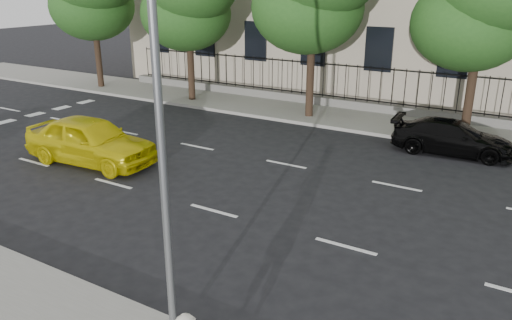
# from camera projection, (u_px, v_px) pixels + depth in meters

# --- Properties ---
(ground) EXTENTS (120.00, 120.00, 0.00)m
(ground) POSITION_uv_depth(u_px,v_px,m) (155.00, 249.00, 12.28)
(ground) COLOR black
(ground) RESTS_ON ground
(far_sidewalk) EXTENTS (60.00, 4.00, 0.15)m
(far_sidewalk) POSITION_uv_depth(u_px,v_px,m) (354.00, 119.00, 23.58)
(far_sidewalk) COLOR gray
(far_sidewalk) RESTS_ON ground
(lane_markings) EXTENTS (49.60, 4.62, 0.01)m
(lane_markings) POSITION_uv_depth(u_px,v_px,m) (254.00, 185.00, 16.12)
(lane_markings) COLOR silver
(lane_markings) RESTS_ON ground
(iron_fence) EXTENTS (30.00, 0.50, 2.20)m
(iron_fence) POSITION_uv_depth(u_px,v_px,m) (367.00, 100.00, 24.77)
(iron_fence) COLOR slate
(iron_fence) RESTS_ON far_sidewalk
(street_light) EXTENTS (0.25, 3.32, 8.05)m
(street_light) POSITION_uv_depth(u_px,v_px,m) (178.00, 52.00, 7.91)
(street_light) COLOR slate
(street_light) RESTS_ON near_sidewalk
(yellow_taxi) EXTENTS (5.14, 2.38, 1.70)m
(yellow_taxi) POSITION_uv_depth(u_px,v_px,m) (91.00, 140.00, 17.82)
(yellow_taxi) COLOR #D5C40B
(yellow_taxi) RESTS_ON ground
(black_sedan) EXTENTS (4.55, 2.07, 1.29)m
(black_sedan) POSITION_uv_depth(u_px,v_px,m) (452.00, 137.00, 18.87)
(black_sedan) COLOR black
(black_sedan) RESTS_ON ground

